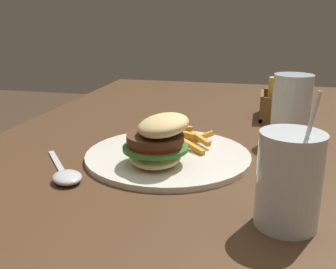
{
  "coord_description": "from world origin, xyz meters",
  "views": [
    {
      "loc": [
        0.73,
        0.04,
        1.02
      ],
      "look_at": [
        0.06,
        -0.11,
        0.81
      ],
      "focal_mm": 42.0,
      "sensor_mm": 36.0,
      "label": 1
    }
  ],
  "objects_px": {
    "spoon": "(66,176)",
    "condiment_caddy": "(277,104)",
    "meal_plate_near": "(164,148)",
    "beer_glass": "(291,111)",
    "juice_glass": "(289,184)"
  },
  "relations": [
    {
      "from": "spoon",
      "to": "beer_glass",
      "type": "bearing_deg",
      "value": 90.39
    },
    {
      "from": "meal_plate_near",
      "to": "condiment_caddy",
      "type": "xyz_separation_m",
      "value": [
        -0.37,
        0.2,
        0.01
      ]
    },
    {
      "from": "meal_plate_near",
      "to": "condiment_caddy",
      "type": "relative_size",
      "value": 2.35
    },
    {
      "from": "meal_plate_near",
      "to": "beer_glass",
      "type": "distance_m",
      "value": 0.29
    },
    {
      "from": "meal_plate_near",
      "to": "spoon",
      "type": "xyz_separation_m",
      "value": [
        0.12,
        -0.13,
        -0.02
      ]
    },
    {
      "from": "juice_glass",
      "to": "spoon",
      "type": "xyz_separation_m",
      "value": [
        -0.06,
        -0.34,
        -0.05
      ]
    },
    {
      "from": "meal_plate_near",
      "to": "juice_glass",
      "type": "bearing_deg",
      "value": 48.74
    },
    {
      "from": "beer_glass",
      "to": "juice_glass",
      "type": "height_order",
      "value": "juice_glass"
    },
    {
      "from": "meal_plate_near",
      "to": "beer_glass",
      "type": "height_order",
      "value": "beer_glass"
    },
    {
      "from": "meal_plate_near",
      "to": "spoon",
      "type": "distance_m",
      "value": 0.18
    },
    {
      "from": "meal_plate_near",
      "to": "spoon",
      "type": "height_order",
      "value": "meal_plate_near"
    },
    {
      "from": "meal_plate_near",
      "to": "beer_glass",
      "type": "relative_size",
      "value": 2.16
    },
    {
      "from": "beer_glass",
      "to": "spoon",
      "type": "relative_size",
      "value": 0.88
    },
    {
      "from": "spoon",
      "to": "condiment_caddy",
      "type": "height_order",
      "value": "condiment_caddy"
    },
    {
      "from": "beer_glass",
      "to": "juice_glass",
      "type": "xyz_separation_m",
      "value": [
        0.35,
        -0.02,
        -0.01
      ]
    }
  ]
}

